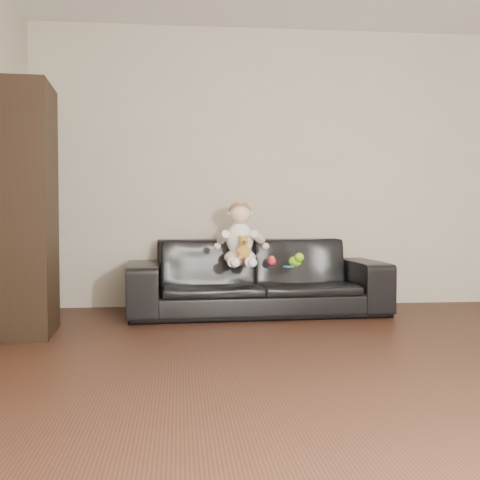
{
  "coord_description": "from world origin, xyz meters",
  "views": [
    {
      "loc": [
        -1.15,
        -2.88,
        0.84
      ],
      "look_at": [
        -0.64,
        2.14,
        0.64
      ],
      "focal_mm": 45.0,
      "sensor_mm": 36.0,
      "label": 1
    }
  ],
  "objects": [
    {
      "name": "toy_rattle",
      "position": [
        -0.37,
        2.14,
        0.46
      ],
      "size": [
        0.08,
        0.08,
        0.07
      ],
      "primitive_type": "sphere",
      "rotation": [
        0.0,
        0.0,
        0.07
      ],
      "color": "red",
      "rests_on": "sofa"
    },
    {
      "name": "cabinet",
      "position": [
        -2.26,
        1.49,
        0.88
      ],
      "size": [
        0.48,
        0.63,
        1.77
      ],
      "primitive_type": "cube",
      "rotation": [
        0.0,
        0.0,
        0.06
      ],
      "color": "black",
      "rests_on": "floor"
    },
    {
      "name": "shelf_item",
      "position": [
        -2.24,
        1.49,
        1.28
      ],
      "size": [
        0.19,
        0.26,
        0.28
      ],
      "primitive_type": "cube",
      "rotation": [
        0.0,
        0.0,
        0.06
      ],
      "color": "silver",
      "rests_on": "cabinet"
    },
    {
      "name": "toy_green",
      "position": [
        -0.2,
        1.99,
        0.47
      ],
      "size": [
        0.13,
        0.15,
        0.09
      ],
      "primitive_type": "ellipsoid",
      "rotation": [
        0.0,
        0.0,
        -0.17
      ],
      "color": "#7BCA17",
      "rests_on": "sofa"
    },
    {
      "name": "sofa",
      "position": [
        -0.49,
        2.25,
        0.32
      ],
      "size": [
        2.24,
        0.97,
        0.64
      ],
      "primitive_type": "imported",
      "rotation": [
        0.0,
        0.0,
        0.05
      ],
      "color": "black",
      "rests_on": "floor"
    },
    {
      "name": "teddy_bear",
      "position": [
        -0.63,
        1.97,
        0.59
      ],
      "size": [
        0.12,
        0.12,
        0.19
      ],
      "rotation": [
        0.0,
        0.0,
        -0.27
      ],
      "color": "#AB7E30",
      "rests_on": "sofa"
    },
    {
      "name": "baby",
      "position": [
        -0.64,
        2.13,
        0.66
      ],
      "size": [
        0.39,
        0.47,
        0.54
      ],
      "rotation": [
        0.0,
        0.0,
        -0.16
      ],
      "color": "#FDD6DA",
      "rests_on": "sofa"
    },
    {
      "name": "floor",
      "position": [
        0.0,
        0.0,
        0.0
      ],
      "size": [
        5.5,
        5.5,
        0.0
      ],
      "primitive_type": "plane",
      "color": "#331B12",
      "rests_on": "ground"
    },
    {
      "name": "toy_blue_disc",
      "position": [
        -0.25,
        1.98,
        0.43
      ],
      "size": [
        0.1,
        0.1,
        0.01
      ],
      "primitive_type": "cylinder",
      "rotation": [
        0.0,
        0.0,
        0.08
      ],
      "color": "blue",
      "rests_on": "sofa"
    },
    {
      "name": "wall_back",
      "position": [
        0.0,
        2.75,
        1.3
      ],
      "size": [
        5.0,
        0.0,
        5.0
      ],
      "primitive_type": "plane",
      "rotation": [
        1.57,
        0.0,
        0.0
      ],
      "color": "#B4AA97",
      "rests_on": "ground"
    }
  ]
}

